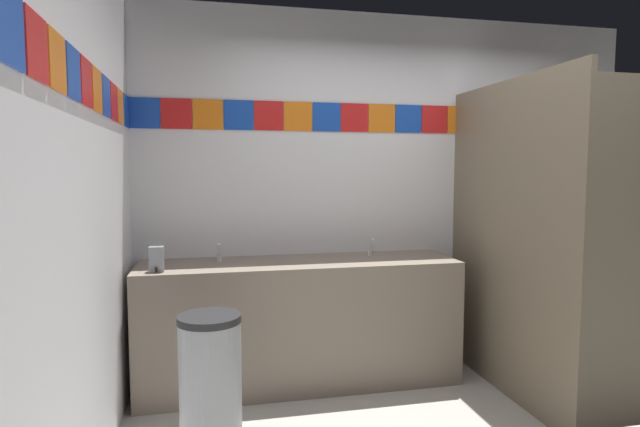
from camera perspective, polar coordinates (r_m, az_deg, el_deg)
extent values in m
cube|color=silver|center=(4.16, 7.97, 2.51)|extent=(3.95, 0.08, 2.71)
cube|color=#1947B7|center=(3.90, -18.83, 10.44)|extent=(0.21, 0.01, 0.21)
cube|color=red|center=(3.88, -15.55, 10.55)|extent=(0.21, 0.01, 0.21)
cube|color=orange|center=(3.87, -12.26, 10.63)|extent=(0.21, 0.01, 0.21)
cube|color=#1947B7|center=(3.88, -8.96, 10.67)|extent=(0.21, 0.01, 0.21)
cube|color=red|center=(3.90, -5.68, 10.67)|extent=(0.21, 0.01, 0.21)
cube|color=orange|center=(3.93, -2.45, 10.65)|extent=(0.21, 0.01, 0.21)
cube|color=#1947B7|center=(3.97, 0.73, 10.59)|extent=(0.21, 0.01, 0.21)
cube|color=red|center=(4.03, 3.82, 10.50)|extent=(0.21, 0.01, 0.21)
cube|color=orange|center=(4.09, 6.82, 10.39)|extent=(0.21, 0.01, 0.21)
cube|color=#1947B7|center=(4.17, 9.72, 10.25)|extent=(0.21, 0.01, 0.21)
cube|color=red|center=(4.26, 12.50, 10.09)|extent=(0.21, 0.01, 0.21)
cube|color=orange|center=(4.35, 15.17, 9.92)|extent=(0.21, 0.01, 0.21)
cube|color=#1947B7|center=(4.46, 17.71, 9.74)|extent=(0.21, 0.01, 0.21)
cube|color=red|center=(4.57, 20.13, 9.55)|extent=(0.21, 0.01, 0.21)
cube|color=orange|center=(4.69, 22.43, 9.35)|extent=(0.21, 0.01, 0.21)
cube|color=#1947B7|center=(4.81, 24.61, 9.15)|extent=(0.21, 0.01, 0.21)
cube|color=red|center=(4.95, 26.67, 8.94)|extent=(0.21, 0.01, 0.21)
cube|color=orange|center=(5.09, 28.62, 8.74)|extent=(0.21, 0.01, 0.21)
cube|color=silver|center=(2.41, -26.12, 0.40)|extent=(0.08, 3.04, 2.71)
cube|color=#1947B7|center=(1.77, -31.02, 17.17)|extent=(0.01, 0.21, 0.21)
cube|color=red|center=(1.98, -28.76, 15.81)|extent=(0.01, 0.21, 0.21)
cube|color=orange|center=(2.21, -26.98, 14.70)|extent=(0.01, 0.21, 0.21)
cube|color=#1947B7|center=(2.43, -25.54, 13.79)|extent=(0.01, 0.21, 0.21)
cube|color=red|center=(2.66, -24.36, 13.02)|extent=(0.01, 0.21, 0.21)
cube|color=orange|center=(2.88, -23.36, 12.38)|extent=(0.01, 0.21, 0.21)
cube|color=#1947B7|center=(3.11, -22.52, 11.82)|extent=(0.01, 0.21, 0.21)
cube|color=red|center=(3.34, -21.79, 11.34)|extent=(0.01, 0.21, 0.21)
cube|color=orange|center=(3.57, -21.16, 10.91)|extent=(0.01, 0.21, 0.21)
cube|color=#1947B7|center=(3.80, -20.60, 10.54)|extent=(0.01, 0.21, 0.21)
cube|color=gray|center=(3.77, -2.23, -11.86)|extent=(2.23, 0.60, 0.88)
cube|color=gray|center=(3.95, -2.97, -5.12)|extent=(2.23, 0.03, 0.08)
cylinder|color=white|center=(3.60, -11.00, -6.45)|extent=(0.34, 0.34, 0.10)
cylinder|color=white|center=(3.79, 6.22, -5.82)|extent=(0.34, 0.34, 0.10)
cylinder|color=silver|center=(3.72, -11.06, -4.82)|extent=(0.04, 0.04, 0.05)
cylinder|color=silver|center=(3.66, -11.07, -3.87)|extent=(0.02, 0.06, 0.09)
cylinder|color=silver|center=(3.90, 5.58, -4.30)|extent=(0.04, 0.04, 0.05)
cylinder|color=silver|center=(3.84, 5.81, -3.39)|extent=(0.02, 0.06, 0.09)
cube|color=gray|center=(3.44, -17.58, -4.82)|extent=(0.09, 0.07, 0.16)
cylinder|color=black|center=(3.40, -17.62, -5.95)|extent=(0.02, 0.02, 0.03)
cube|color=#726651|center=(3.71, 19.91, -2.65)|extent=(0.04, 1.50, 2.12)
cylinder|color=silver|center=(3.12, 27.41, -2.31)|extent=(0.02, 0.02, 0.10)
cylinder|color=white|center=(4.39, 23.51, -13.13)|extent=(0.38, 0.38, 0.40)
torus|color=white|center=(4.33, 23.61, -10.41)|extent=(0.39, 0.39, 0.05)
cube|color=white|center=(4.46, 22.08, -7.87)|extent=(0.34, 0.17, 0.34)
cylinder|color=#999EA3|center=(3.05, -11.98, -17.91)|extent=(0.34, 0.34, 0.70)
cylinder|color=#262628|center=(2.93, -12.11, -11.26)|extent=(0.35, 0.35, 0.04)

